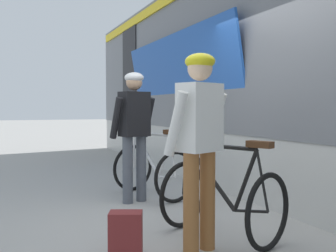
# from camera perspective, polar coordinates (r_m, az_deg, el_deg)

# --- Properties ---
(ground_plane) EXTENTS (80.00, 80.00, 0.00)m
(ground_plane) POSITION_cam_1_polar(r_m,az_deg,el_deg) (4.50, 2.83, -13.96)
(ground_plane) COLOR #A09E99
(cyclist_near_in_dark) EXTENTS (0.66, 0.41, 1.76)m
(cyclist_near_in_dark) POSITION_cam_1_polar(r_m,az_deg,el_deg) (5.39, -4.87, 0.17)
(cyclist_near_in_dark) COLOR #4C515B
(cyclist_near_in_dark) RESTS_ON ground
(cyclist_far_in_white) EXTENTS (0.66, 0.47, 1.76)m
(cyclist_far_in_white) POSITION_cam_1_polar(r_m,az_deg,el_deg) (3.51, 4.53, -1.15)
(cyclist_far_in_white) COLOR #935B2D
(cyclist_far_in_white) RESTS_ON ground
(bicycle_near_white) EXTENTS (0.98, 1.22, 0.99)m
(bicycle_near_white) POSITION_cam_1_polar(r_m,az_deg,el_deg) (5.78, -2.16, -6.16)
(bicycle_near_white) COLOR black
(bicycle_near_white) RESTS_ON ground
(bicycle_far_black) EXTENTS (1.07, 1.26, 0.99)m
(bicycle_far_black) POSITION_cam_1_polar(r_m,az_deg,el_deg) (3.99, 7.82, -10.17)
(bicycle_far_black) COLOR black
(bicycle_far_black) RESTS_ON ground
(backpack_on_platform) EXTENTS (0.33, 0.27, 0.40)m
(backpack_on_platform) POSITION_cam_1_polar(r_m,az_deg,el_deg) (3.53, -6.10, -15.30)
(backpack_on_platform) COLOR maroon
(backpack_on_platform) RESTS_ON ground
(water_bottle_near_the_bikes) EXTENTS (0.07, 0.07, 0.20)m
(water_bottle_near_the_bikes) POSITION_cam_1_polar(r_m,az_deg,el_deg) (5.04, 3.58, -10.97)
(water_bottle_near_the_bikes) COLOR #338CCC
(water_bottle_near_the_bikes) RESTS_ON ground
(water_bottle_by_the_backpack) EXTENTS (0.08, 0.08, 0.23)m
(water_bottle_by_the_backpack) POSITION_cam_1_polar(r_m,az_deg,el_deg) (3.57, -5.08, -16.52)
(water_bottle_by_the_backpack) COLOR red
(water_bottle_by_the_backpack) RESTS_ON ground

